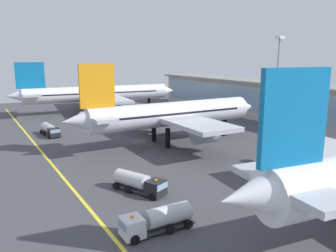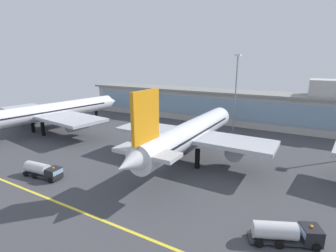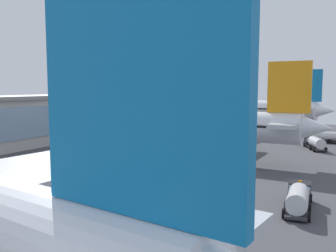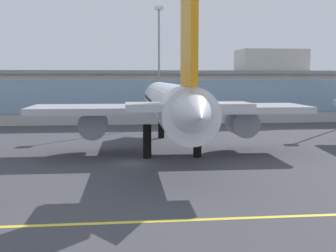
{
  "view_description": "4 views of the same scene",
  "coord_description": "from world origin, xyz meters",
  "views": [
    {
      "loc": [
        72.59,
        -34.72,
        20.21
      ],
      "look_at": [
        3.0,
        6.31,
        3.63
      ],
      "focal_mm": 36.82,
      "sensor_mm": 36.0,
      "label": 1
    },
    {
      "loc": [
        29.26,
        -46.49,
        23.42
      ],
      "look_at": [
        -3.58,
        11.22,
        6.28
      ],
      "focal_mm": 27.41,
      "sensor_mm": 36.0,
      "label": 2
    },
    {
      "loc": [
        -60.92,
        -23.2,
        14.25
      ],
      "look_at": [
        5.41,
        12.24,
        6.2
      ],
      "focal_mm": 39.3,
      "sensor_mm": 36.0,
      "label": 3
    },
    {
      "loc": [
        -1.39,
        -52.61,
        10.62
      ],
      "look_at": [
        5.23,
        7.58,
        3.7
      ],
      "focal_mm": 45.86,
      "sensor_mm": 36.0,
      "label": 4
    }
  ],
  "objects": [
    {
      "name": "airliner_near_right",
      "position": [
        5.36,
        5.91,
        6.81
      ],
      "size": [
        38.08,
        49.8,
        18.62
      ],
      "rotation": [
        0.0,
        0.0,
        1.56
      ],
      "color": "black",
      "rests_on": "ground"
    },
    {
      "name": "ground_plane",
      "position": [
        0.0,
        0.0,
        0.0
      ],
      "size": [
        180.0,
        180.0,
        0.0
      ],
      "primitive_type": "plane",
      "color": "#424247"
    },
    {
      "name": "apron_light_mast_centre",
      "position": [
        6.71,
        38.52,
        16.36
      ],
      "size": [
        1.8,
        1.8,
        25.27
      ],
      "color": "gray",
      "rests_on": "ground"
    },
    {
      "name": "taxiway_centreline_stripe",
      "position": [
        0.0,
        -22.0,
        0.01
      ],
      "size": [
        144.0,
        0.5,
        0.01
      ],
      "primitive_type": "cube",
      "color": "yellow",
      "rests_on": "ground"
    },
    {
      "name": "terminal_building",
      "position": [
        1.84,
        49.43,
        6.55
      ],
      "size": [
        121.96,
        14.0,
        17.32
      ],
      "color": "beige",
      "rests_on": "ground"
    }
  ]
}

